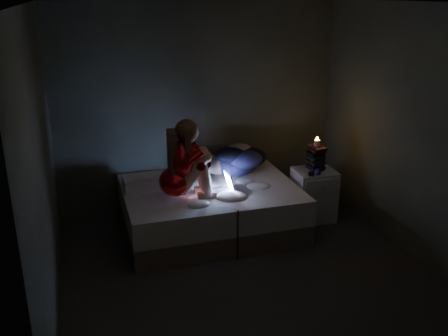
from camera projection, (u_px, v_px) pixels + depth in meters
name	position (u px, v px, depth m)	size (l,w,h in m)	color
floor	(248.00, 276.00, 4.96)	(3.60, 3.80, 0.02)	black
ceiling	(254.00, 1.00, 4.08)	(3.60, 3.80, 0.02)	silver
wall_back	(199.00, 108.00, 6.24)	(3.60, 0.02, 2.60)	#32342B
wall_front	(365.00, 251.00, 2.80)	(3.60, 0.02, 2.60)	#32342B
wall_left	(42.00, 172.00, 4.02)	(0.02, 3.80, 2.60)	#32342B
wall_right	(418.00, 136.00, 5.02)	(0.02, 3.80, 2.60)	#32342B
bed	(210.00, 208.00, 5.83)	(1.99, 1.49, 0.55)	beige
pillow	(144.00, 182.00, 5.70)	(0.47, 0.34, 0.14)	white
woman	(174.00, 160.00, 5.30)	(0.54, 0.36, 0.88)	#A90500
laptop	(217.00, 183.00, 5.55)	(0.34, 0.24, 0.24)	black
clothes_pile	(235.00, 159.00, 6.13)	(0.61, 0.49, 0.37)	#181840
nightstand	(314.00, 195.00, 6.11)	(0.48, 0.43, 0.64)	silver
book_stack	(316.00, 157.00, 5.98)	(0.19, 0.25, 0.32)	black
candle	(317.00, 141.00, 5.92)	(0.07, 0.07, 0.08)	beige
phone	(312.00, 174.00, 5.87)	(0.07, 0.14, 0.01)	black
blue_orb	(319.00, 172.00, 5.84)	(0.08, 0.08, 0.08)	navy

